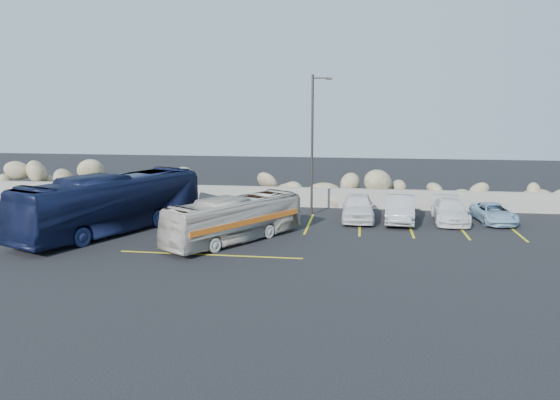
# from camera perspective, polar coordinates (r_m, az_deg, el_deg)

# --- Properties ---
(ground) EXTENTS (90.00, 90.00, 0.00)m
(ground) POSITION_cam_1_polar(r_m,az_deg,el_deg) (23.15, -5.07, -5.96)
(ground) COLOR black
(ground) RESTS_ON ground
(seawall) EXTENTS (60.00, 0.40, 1.20)m
(seawall) POSITION_cam_1_polar(r_m,az_deg,el_deg) (34.53, -0.44, 0.37)
(seawall) COLOR gray
(seawall) RESTS_ON ground
(riprap_pile) EXTENTS (54.00, 2.80, 2.60)m
(riprap_pile) POSITION_cam_1_polar(r_m,az_deg,el_deg) (35.59, -0.14, 1.80)
(riprap_pile) COLOR #887959
(riprap_pile) RESTS_ON ground
(parking_lines) EXTENTS (18.16, 9.36, 0.01)m
(parking_lines) POSITION_cam_1_polar(r_m,az_deg,el_deg) (27.93, 6.96, -3.22)
(parking_lines) COLOR gold
(parking_lines) RESTS_ON ground
(lamppost) EXTENTS (1.14, 0.18, 8.00)m
(lamppost) POSITION_cam_1_polar(r_m,az_deg,el_deg) (31.32, 3.48, 6.19)
(lamppost) COLOR #312E2C
(lamppost) RESTS_ON ground
(vintage_bus) EXTENTS (5.62, 7.34, 2.12)m
(vintage_bus) POSITION_cam_1_polar(r_m,az_deg,el_deg) (25.54, -4.73, -2.01)
(vintage_bus) COLOR beige
(vintage_bus) RESTS_ON ground
(tour_coach) EXTENTS (6.39, 10.66, 2.94)m
(tour_coach) POSITION_cam_1_polar(r_m,az_deg,el_deg) (28.47, -17.17, -0.35)
(tour_coach) COLOR #101736
(tour_coach) RESTS_ON ground
(car_a) EXTENTS (1.78, 4.34, 1.47)m
(car_a) POSITION_cam_1_polar(r_m,az_deg,el_deg) (30.47, 8.16, -0.75)
(car_a) COLOR white
(car_a) RESTS_ON ground
(car_b) EXTENTS (1.77, 4.41, 1.42)m
(car_b) POSITION_cam_1_polar(r_m,az_deg,el_deg) (30.42, 12.41, -0.95)
(car_b) COLOR #B3B3B8
(car_b) RESTS_ON ground
(car_c) EXTENTS (1.83, 4.30, 1.24)m
(car_c) POSITION_cam_1_polar(r_m,az_deg,el_deg) (31.10, 17.35, -1.10)
(car_c) COLOR white
(car_c) RESTS_ON ground
(car_d) EXTENTS (2.10, 3.91, 1.04)m
(car_d) POSITION_cam_1_polar(r_m,az_deg,el_deg) (31.79, 21.44, -1.29)
(car_d) COLOR #95B8D3
(car_d) RESTS_ON ground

